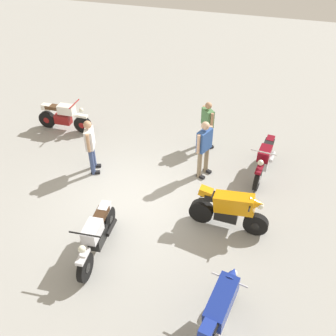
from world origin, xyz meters
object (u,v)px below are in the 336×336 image
(motorcycle_blue_sportbike, at_px, (219,312))
(motorcycle_silver_cruiser, at_px, (97,235))
(motorcycle_maroon_cruiser, at_px, (264,159))
(person_in_white_shirt, at_px, (90,143))
(person_in_blue_shirt, at_px, (204,145))
(person_in_green_shirt, at_px, (207,123))
(motorcycle_orange_sportbike, at_px, (230,209))
(motorcycle_cream_vintage, at_px, (64,117))

(motorcycle_blue_sportbike, relative_size, motorcycle_silver_cruiser, 0.94)
(motorcycle_maroon_cruiser, height_order, person_in_white_shirt, person_in_white_shirt)
(person_in_blue_shirt, bearing_deg, person_in_green_shirt, 120.29)
(motorcycle_silver_cruiser, bearing_deg, person_in_green_shirt, 159.59)
(motorcycle_silver_cruiser, xyz_separation_m, person_in_white_shirt, (1.57, -2.74, 0.44))
(person_in_blue_shirt, bearing_deg, motorcycle_silver_cruiser, -92.80)
(person_in_white_shirt, bearing_deg, motorcycle_maroon_cruiser, -5.00)
(person_in_green_shirt, xyz_separation_m, person_in_blue_shirt, (-0.25, 1.47, 0.12))
(motorcycle_orange_sportbike, height_order, person_in_green_shirt, person_in_green_shirt)
(motorcycle_silver_cruiser, relative_size, person_in_green_shirt, 1.32)
(motorcycle_blue_sportbike, height_order, motorcycle_orange_sportbike, same)
(motorcycle_maroon_cruiser, relative_size, motorcycle_cream_vintage, 1.07)
(motorcycle_cream_vintage, bearing_deg, motorcycle_silver_cruiser, -54.65)
(motorcycle_silver_cruiser, height_order, person_in_green_shirt, person_in_green_shirt)
(motorcycle_maroon_cruiser, bearing_deg, motorcycle_cream_vintage, -87.86)
(motorcycle_maroon_cruiser, bearing_deg, motorcycle_orange_sportbike, -7.22)
(motorcycle_blue_sportbike, height_order, person_in_blue_shirt, person_in_blue_shirt)
(motorcycle_silver_cruiser, bearing_deg, motorcycle_blue_sportbike, 64.89)
(person_in_green_shirt, bearing_deg, motorcycle_cream_vintage, 143.54)
(motorcycle_orange_sportbike, distance_m, person_in_blue_shirt, 2.22)
(motorcycle_silver_cruiser, relative_size, motorcycle_orange_sportbike, 1.07)
(motorcycle_orange_sportbike, relative_size, person_in_blue_shirt, 1.11)
(person_in_white_shirt, distance_m, person_in_blue_shirt, 3.23)
(motorcycle_cream_vintage, height_order, person_in_green_shirt, person_in_green_shirt)
(motorcycle_blue_sportbike, distance_m, motorcycle_silver_cruiser, 3.16)
(motorcycle_cream_vintage, relative_size, person_in_green_shirt, 1.23)
(motorcycle_maroon_cruiser, relative_size, person_in_white_shirt, 1.24)
(person_in_white_shirt, bearing_deg, motorcycle_silver_cruiser, -81.83)
(motorcycle_maroon_cruiser, bearing_deg, person_in_white_shirt, -67.89)
(motorcycle_blue_sportbike, relative_size, person_in_white_shirt, 1.16)
(motorcycle_maroon_cruiser, bearing_deg, person_in_green_shirt, -109.39)
(motorcycle_cream_vintage, xyz_separation_m, person_in_blue_shirt, (-5.18, 0.98, 0.53))
(motorcycle_silver_cruiser, distance_m, motorcycle_orange_sportbike, 3.17)
(motorcycle_orange_sportbike, xyz_separation_m, person_in_blue_shirt, (1.12, -1.87, 0.42))
(motorcycle_cream_vintage, height_order, motorcycle_orange_sportbike, motorcycle_orange_sportbike)
(motorcycle_orange_sportbike, bearing_deg, motorcycle_silver_cruiser, -145.60)
(motorcycle_blue_sportbike, xyz_separation_m, motorcycle_orange_sportbike, (0.32, -2.75, 0.00))
(motorcycle_maroon_cruiser, xyz_separation_m, motorcycle_cream_vintage, (6.85, -0.41, -0.03))
(motorcycle_orange_sportbike, height_order, person_in_blue_shirt, person_in_blue_shirt)
(person_in_green_shirt, relative_size, person_in_white_shirt, 0.95)
(motorcycle_orange_sportbike, xyz_separation_m, person_in_green_shirt, (1.37, -3.34, 0.30))
(motorcycle_blue_sportbike, distance_m, motorcycle_orange_sportbike, 2.77)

